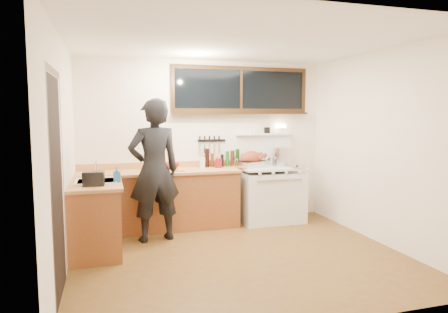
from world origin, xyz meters
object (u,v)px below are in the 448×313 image
object	(u,v)px
man	(154,170)
cutting_board	(171,167)
vintage_stove	(270,193)
roast_turkey	(252,161)

from	to	relation	value
man	cutting_board	xyz separation A→B (m)	(0.31, 0.49, -0.03)
man	vintage_stove	bearing A→B (deg)	14.28
man	cutting_board	world-z (taller)	man
cutting_board	roast_turkey	size ratio (longest dim) A/B	0.74
roast_turkey	cutting_board	bearing A→B (deg)	-178.38
man	cutting_board	size ratio (longest dim) A/B	4.55
vintage_stove	roast_turkey	bearing A→B (deg)	172.88
vintage_stove	roast_turkey	world-z (taller)	vintage_stove
vintage_stove	roast_turkey	size ratio (longest dim) A/B	2.69
cutting_board	roast_turkey	xyz separation A→B (m)	(1.31, 0.04, 0.05)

